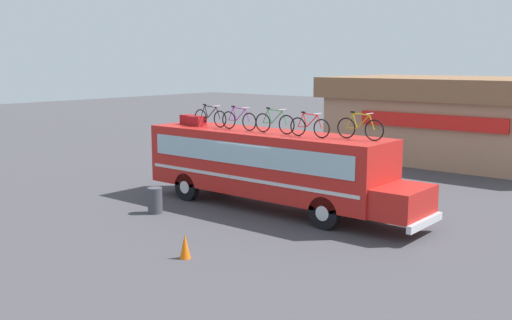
{
  "coord_description": "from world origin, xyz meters",
  "views": [
    {
      "loc": [
        13.54,
        -16.88,
        5.37
      ],
      "look_at": [
        -0.41,
        0.0,
        1.74
      ],
      "focal_mm": 41.78,
      "sensor_mm": 36.0,
      "label": 1
    }
  ],
  "objects_px": {
    "luggage_bag_2": "(197,121)",
    "rooftop_bicycle_3": "(274,123)",
    "rooftop_bicycle_1": "(210,117)",
    "bus": "(270,164)",
    "trash_bin": "(155,200)",
    "luggage_bag_1": "(188,119)",
    "traffic_cone": "(185,246)",
    "rooftop_bicycle_2": "(239,120)",
    "rooftop_bicycle_4": "(309,126)",
    "rooftop_bicycle_5": "(360,128)"
  },
  "relations": [
    {
      "from": "rooftop_bicycle_3",
      "to": "rooftop_bicycle_5",
      "type": "height_order",
      "value": "rooftop_bicycle_5"
    },
    {
      "from": "luggage_bag_1",
      "to": "rooftop_bicycle_4",
      "type": "height_order",
      "value": "rooftop_bicycle_4"
    },
    {
      "from": "luggage_bag_1",
      "to": "rooftop_bicycle_1",
      "type": "bearing_deg",
      "value": -2.96
    },
    {
      "from": "rooftop_bicycle_3",
      "to": "luggage_bag_2",
      "type": "bearing_deg",
      "value": -179.98
    },
    {
      "from": "trash_bin",
      "to": "rooftop_bicycle_4",
      "type": "bearing_deg",
      "value": 31.81
    },
    {
      "from": "rooftop_bicycle_3",
      "to": "rooftop_bicycle_5",
      "type": "xyz_separation_m",
      "value": [
        3.23,
        0.4,
        0.0
      ]
    },
    {
      "from": "luggage_bag_1",
      "to": "rooftop_bicycle_2",
      "type": "distance_m",
      "value": 2.94
    },
    {
      "from": "luggage_bag_2",
      "to": "rooftop_bicycle_4",
      "type": "height_order",
      "value": "rooftop_bicycle_4"
    },
    {
      "from": "bus",
      "to": "luggage_bag_1",
      "type": "distance_m",
      "value": 4.52
    },
    {
      "from": "rooftop_bicycle_1",
      "to": "trash_bin",
      "type": "bearing_deg",
      "value": -85.66
    },
    {
      "from": "luggage_bag_1",
      "to": "trash_bin",
      "type": "height_order",
      "value": "luggage_bag_1"
    },
    {
      "from": "rooftop_bicycle_5",
      "to": "traffic_cone",
      "type": "height_order",
      "value": "rooftop_bicycle_5"
    },
    {
      "from": "rooftop_bicycle_3",
      "to": "rooftop_bicycle_4",
      "type": "bearing_deg",
      "value": -3.64
    },
    {
      "from": "luggage_bag_2",
      "to": "rooftop_bicycle_3",
      "type": "distance_m",
      "value": 3.92
    },
    {
      "from": "luggage_bag_1",
      "to": "rooftop_bicycle_5",
      "type": "relative_size",
      "value": 0.31
    },
    {
      "from": "luggage_bag_1",
      "to": "trash_bin",
      "type": "xyz_separation_m",
      "value": [
        1.55,
        -3.2,
        -2.58
      ]
    },
    {
      "from": "rooftop_bicycle_2",
      "to": "trash_bin",
      "type": "bearing_deg",
      "value": -114.69
    },
    {
      "from": "rooftop_bicycle_4",
      "to": "rooftop_bicycle_5",
      "type": "xyz_separation_m",
      "value": [
        1.65,
        0.5,
        0.02
      ]
    },
    {
      "from": "rooftop_bicycle_1",
      "to": "luggage_bag_1",
      "type": "bearing_deg",
      "value": 177.04
    },
    {
      "from": "luggage_bag_1",
      "to": "rooftop_bicycle_1",
      "type": "xyz_separation_m",
      "value": [
        1.31,
        -0.07,
        0.17
      ]
    },
    {
      "from": "rooftop_bicycle_4",
      "to": "trash_bin",
      "type": "height_order",
      "value": "rooftop_bicycle_4"
    },
    {
      "from": "bus",
      "to": "rooftop_bicycle_2",
      "type": "height_order",
      "value": "rooftop_bicycle_2"
    },
    {
      "from": "rooftop_bicycle_5",
      "to": "trash_bin",
      "type": "bearing_deg",
      "value": -151.77
    },
    {
      "from": "bus",
      "to": "rooftop_bicycle_2",
      "type": "bearing_deg",
      "value": -172.81
    },
    {
      "from": "luggage_bag_2",
      "to": "bus",
      "type": "bearing_deg",
      "value": 2.98
    },
    {
      "from": "trash_bin",
      "to": "bus",
      "type": "bearing_deg",
      "value": 49.02
    },
    {
      "from": "rooftop_bicycle_2",
      "to": "luggage_bag_1",
      "type": "bearing_deg",
      "value": 176.06
    },
    {
      "from": "rooftop_bicycle_5",
      "to": "rooftop_bicycle_3",
      "type": "bearing_deg",
      "value": -172.97
    },
    {
      "from": "luggage_bag_1",
      "to": "rooftop_bicycle_2",
      "type": "height_order",
      "value": "rooftop_bicycle_2"
    },
    {
      "from": "luggage_bag_2",
      "to": "rooftop_bicycle_1",
      "type": "height_order",
      "value": "rooftop_bicycle_1"
    },
    {
      "from": "rooftop_bicycle_4",
      "to": "traffic_cone",
      "type": "xyz_separation_m",
      "value": [
        -0.2,
        -5.67,
        -2.86
      ]
    },
    {
      "from": "luggage_bag_2",
      "to": "trash_bin",
      "type": "distance_m",
      "value": 4.03
    },
    {
      "from": "rooftop_bicycle_3",
      "to": "traffic_cone",
      "type": "relative_size",
      "value": 2.54
    },
    {
      "from": "rooftop_bicycle_1",
      "to": "rooftop_bicycle_5",
      "type": "bearing_deg",
      "value": 2.22
    },
    {
      "from": "rooftop_bicycle_4",
      "to": "rooftop_bicycle_5",
      "type": "relative_size",
      "value": 0.93
    },
    {
      "from": "rooftop_bicycle_3",
      "to": "rooftop_bicycle_4",
      "type": "height_order",
      "value": "rooftop_bicycle_3"
    },
    {
      "from": "bus",
      "to": "rooftop_bicycle_3",
      "type": "height_order",
      "value": "rooftop_bicycle_3"
    },
    {
      "from": "rooftop_bicycle_5",
      "to": "trash_bin",
      "type": "height_order",
      "value": "rooftop_bicycle_5"
    },
    {
      "from": "traffic_cone",
      "to": "rooftop_bicycle_3",
      "type": "bearing_deg",
      "value": 103.39
    },
    {
      "from": "rooftop_bicycle_1",
      "to": "rooftop_bicycle_4",
      "type": "xyz_separation_m",
      "value": [
        4.89,
        -0.25,
        -0.01
      ]
    },
    {
      "from": "luggage_bag_1",
      "to": "luggage_bag_2",
      "type": "bearing_deg",
      "value": -16.8
    },
    {
      "from": "rooftop_bicycle_1",
      "to": "rooftop_bicycle_5",
      "type": "xyz_separation_m",
      "value": [
        6.55,
        0.25,
        0.02
      ]
    },
    {
      "from": "luggage_bag_2",
      "to": "rooftop_bicycle_4",
      "type": "relative_size",
      "value": 0.41
    },
    {
      "from": "rooftop_bicycle_2",
      "to": "traffic_cone",
      "type": "xyz_separation_m",
      "value": [
        3.07,
        -5.79,
        -2.87
      ]
    },
    {
      "from": "bus",
      "to": "rooftop_bicycle_3",
      "type": "xyz_separation_m",
      "value": [
        0.32,
        -0.19,
        1.57
      ]
    },
    {
      "from": "rooftop_bicycle_3",
      "to": "luggage_bag_1",
      "type": "bearing_deg",
      "value": 177.36
    },
    {
      "from": "rooftop_bicycle_2",
      "to": "rooftop_bicycle_3",
      "type": "height_order",
      "value": "rooftop_bicycle_3"
    },
    {
      "from": "bus",
      "to": "rooftop_bicycle_1",
      "type": "xyz_separation_m",
      "value": [
        -2.99,
        -0.04,
        1.56
      ]
    },
    {
      "from": "rooftop_bicycle_4",
      "to": "rooftop_bicycle_2",
      "type": "bearing_deg",
      "value": 178.04
    },
    {
      "from": "luggage_bag_2",
      "to": "rooftop_bicycle_3",
      "type": "bearing_deg",
      "value": 0.02
    }
  ]
}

